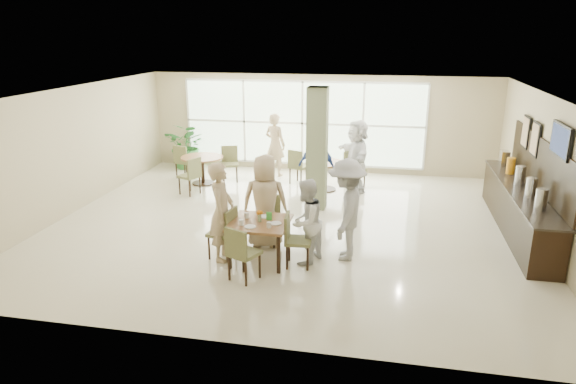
% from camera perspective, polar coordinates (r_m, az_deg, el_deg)
% --- Properties ---
extents(ground, '(10.00, 10.00, 0.00)m').
position_cam_1_polar(ground, '(11.08, 0.19, -3.53)').
color(ground, beige).
rests_on(ground, ground).
extents(room_shell, '(10.00, 10.00, 10.00)m').
position_cam_1_polar(room_shell, '(10.59, 0.20, 5.10)').
color(room_shell, white).
rests_on(room_shell, ground).
extents(window_bank, '(7.00, 0.04, 7.00)m').
position_cam_1_polar(window_bank, '(15.04, 1.59, 7.63)').
color(window_bank, silver).
rests_on(window_bank, ground).
extents(column, '(0.45, 0.45, 2.80)m').
position_cam_1_polar(column, '(11.75, 3.25, 4.80)').
color(column, '#697652').
rests_on(column, ground).
extents(main_table, '(1.04, 1.04, 0.75)m').
position_cam_1_polar(main_table, '(9.14, -3.16, -3.78)').
color(main_table, brown).
rests_on(main_table, ground).
extents(round_table_left, '(1.13, 1.13, 0.75)m').
position_cam_1_polar(round_table_left, '(14.00, -9.51, 3.22)').
color(round_table_left, brown).
rests_on(round_table_left, ground).
extents(round_table_right, '(1.01, 1.01, 0.75)m').
position_cam_1_polar(round_table_right, '(13.31, 4.11, 2.55)').
color(round_table_right, brown).
rests_on(round_table_right, ground).
extents(chairs_main_table, '(1.92, 2.06, 0.95)m').
position_cam_1_polar(chairs_main_table, '(9.20, -3.36, -4.91)').
color(chairs_main_table, brown).
rests_on(chairs_main_table, ground).
extents(chairs_table_left, '(1.89, 1.99, 0.95)m').
position_cam_1_polar(chairs_table_left, '(14.01, -9.57, 2.77)').
color(chairs_table_left, brown).
rests_on(chairs_table_left, ground).
extents(chairs_table_right, '(2.12, 1.79, 0.95)m').
position_cam_1_polar(chairs_table_right, '(13.34, 3.99, 2.23)').
color(chairs_table_right, brown).
rests_on(chairs_table_right, ground).
extents(tabletop_clutter, '(0.72, 0.74, 0.21)m').
position_cam_1_polar(tabletop_clutter, '(9.04, -3.27, -3.03)').
color(tabletop_clutter, white).
rests_on(tabletop_clutter, main_table).
extents(buffet_counter, '(0.64, 4.70, 1.95)m').
position_cam_1_polar(buffet_counter, '(11.52, 24.32, -1.40)').
color(buffet_counter, black).
rests_on(buffet_counter, ground).
extents(wall_tv, '(0.06, 1.00, 0.58)m').
position_cam_1_polar(wall_tv, '(10.17, 28.06, 5.09)').
color(wall_tv, black).
rests_on(wall_tv, ground).
extents(framed_art_a, '(0.05, 0.55, 0.70)m').
position_cam_1_polar(framed_art_a, '(11.74, 25.79, 5.31)').
color(framed_art_a, black).
rests_on(framed_art_a, ground).
extents(framed_art_b, '(0.05, 0.55, 0.70)m').
position_cam_1_polar(framed_art_b, '(12.50, 24.93, 6.07)').
color(framed_art_b, black).
rests_on(framed_art_b, ground).
extents(potted_plant, '(1.42, 1.42, 1.38)m').
position_cam_1_polar(potted_plant, '(15.69, -11.10, 5.09)').
color(potted_plant, '#2B6D2E').
rests_on(potted_plant, ground).
extents(teen_left, '(0.48, 0.69, 1.80)m').
position_cam_1_polar(teen_left, '(9.20, -7.38, -2.20)').
color(teen_left, tan).
rests_on(teen_left, ground).
extents(teen_far, '(0.93, 0.59, 1.80)m').
position_cam_1_polar(teen_far, '(9.69, -2.56, -1.04)').
color(teen_far, tan).
rests_on(teen_far, ground).
extents(teen_right, '(0.81, 0.91, 1.54)m').
position_cam_1_polar(teen_right, '(9.04, 1.99, -3.30)').
color(teen_right, white).
rests_on(teen_right, ground).
extents(teen_standing, '(0.71, 1.21, 1.85)m').
position_cam_1_polar(teen_standing, '(9.21, 6.48, -1.98)').
color(teen_standing, '#A0A0A2').
rests_on(teen_standing, ground).
extents(adult_a, '(1.11, 0.85, 1.67)m').
position_cam_1_polar(adult_a, '(12.36, 3.21, 2.75)').
color(adult_a, '#3C5AB5').
rests_on(adult_a, ground).
extents(adult_b, '(1.32, 1.87, 1.86)m').
position_cam_1_polar(adult_b, '(13.20, 7.65, 3.99)').
color(adult_b, white).
rests_on(adult_b, ground).
extents(adult_standing, '(0.77, 0.65, 1.79)m').
position_cam_1_polar(adult_standing, '(14.59, -1.44, 5.29)').
color(adult_standing, tan).
rests_on(adult_standing, ground).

